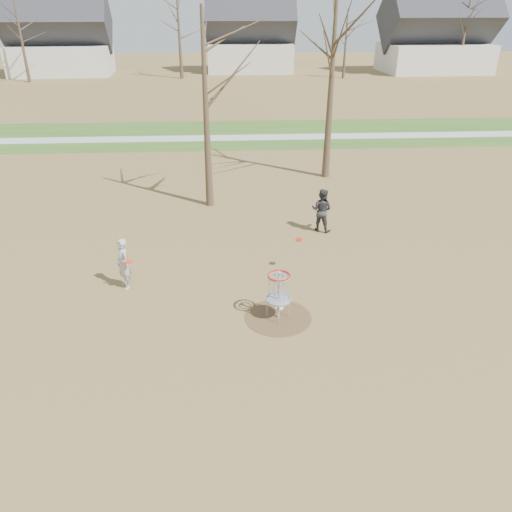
{
  "coord_description": "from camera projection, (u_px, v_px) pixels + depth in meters",
  "views": [
    {
      "loc": [
        -1.26,
        -11.09,
        7.51
      ],
      "look_at": [
        -0.5,
        1.5,
        1.1
      ],
      "focal_mm": 35.0,
      "sensor_mm": 36.0,
      "label": 1
    }
  ],
  "objects": [
    {
      "name": "discs_in_play",
      "position": [
        221.0,
        250.0,
        14.65
      ],
      "size": [
        5.21,
        1.18,
        0.14
      ],
      "color": "red",
      "rests_on": "ground"
    },
    {
      "name": "green_band",
      "position": [
        246.0,
        134.0,
        32.03
      ],
      "size": [
        160.0,
        8.0,
        0.01
      ],
      "primitive_type": "cube",
      "color": "#2D5119",
      "rests_on": "ground"
    },
    {
      "name": "player_throwing",
      "position": [
        322.0,
        210.0,
        18.09
      ],
      "size": [
        0.98,
        0.91,
        1.6
      ],
      "primitive_type": "imported",
      "rotation": [
        0.0,
        0.0,
        2.64
      ],
      "color": "#2E2E32",
      "rests_on": "ground"
    },
    {
      "name": "bare_trees",
      "position": [
        259.0,
        31.0,
        42.86
      ],
      "size": [
        52.62,
        44.98,
        9.0
      ],
      "color": "#382B1E",
      "rests_on": "ground"
    },
    {
      "name": "player_standing",
      "position": [
        123.0,
        264.0,
        14.41
      ],
      "size": [
        0.62,
        0.68,
        1.55
      ],
      "primitive_type": "imported",
      "rotation": [
        0.0,
        0.0,
        -1.0
      ],
      "color": "#AAAAAA",
      "rests_on": "ground"
    },
    {
      "name": "ground",
      "position": [
        278.0,
        317.0,
        13.34
      ],
      "size": [
        160.0,
        160.0,
        0.0
      ],
      "primitive_type": "plane",
      "color": "brown",
      "rests_on": "ground"
    },
    {
      "name": "disc_golf_basket",
      "position": [
        279.0,
        288.0,
        12.93
      ],
      "size": [
        0.64,
        0.64,
        1.35
      ],
      "color": "#9EA3AD",
      "rests_on": "ground"
    },
    {
      "name": "disc_grounded",
      "position": [
        279.0,
        308.0,
        13.73
      ],
      "size": [
        0.22,
        0.22,
        0.02
      ],
      "primitive_type": "cylinder",
      "color": "silver",
      "rests_on": "dirt_circle"
    },
    {
      "name": "dirt_circle",
      "position": [
        278.0,
        317.0,
        13.34
      ],
      "size": [
        1.8,
        1.8,
        0.01
      ],
      "primitive_type": "cylinder",
      "color": "#47331E",
      "rests_on": "ground"
    },
    {
      "name": "houses_row",
      "position": [
        271.0,
        41.0,
        58.75
      ],
      "size": [
        56.51,
        10.01,
        7.26
      ],
      "color": "silver",
      "rests_on": "ground"
    },
    {
      "name": "footpath",
      "position": [
        246.0,
        137.0,
        31.13
      ],
      "size": [
        160.0,
        1.5,
        0.01
      ],
      "primitive_type": "cube",
      "color": "#9E9E99",
      "rests_on": "green_band"
    }
  ]
}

